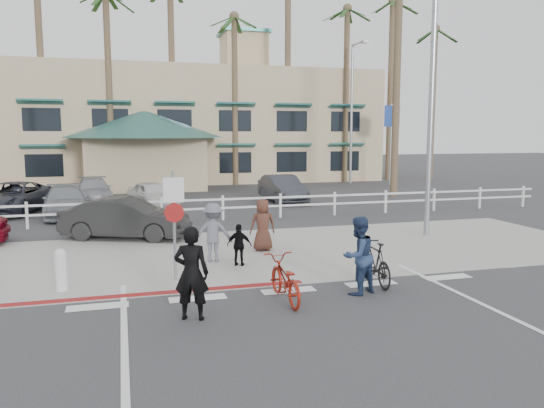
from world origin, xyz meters
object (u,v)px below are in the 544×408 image
object	(u,v)px
sign_post	(174,220)
car_white_sedan	(126,218)
bike_black	(375,262)
bike_red	(284,279)

from	to	relation	value
sign_post	car_white_sedan	size ratio (longest dim) A/B	0.71
bike_black	car_white_sedan	distance (m)	8.95
sign_post	bike_red	world-z (taller)	sign_post
bike_red	bike_black	world-z (taller)	bike_black
car_white_sedan	bike_black	bearing A→B (deg)	-120.30
sign_post	car_white_sedan	distance (m)	5.66
sign_post	bike_black	bearing A→B (deg)	-20.12
sign_post	bike_red	bearing A→B (deg)	-48.42
bike_red	car_white_sedan	distance (m)	8.35
sign_post	bike_black	size ratio (longest dim) A/B	1.71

